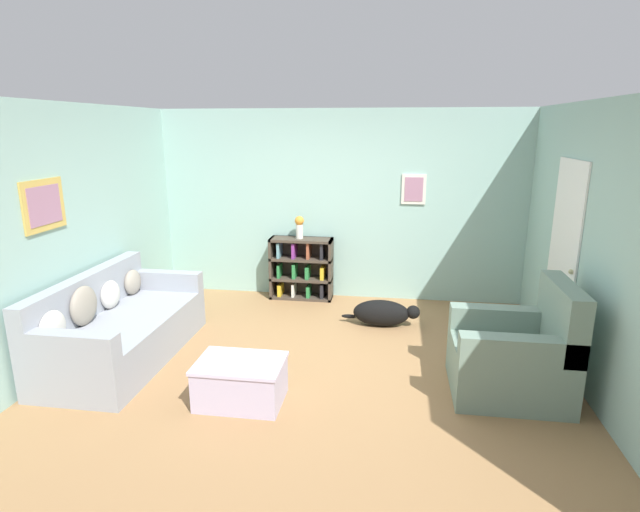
{
  "coord_description": "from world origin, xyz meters",
  "views": [
    {
      "loc": [
        0.74,
        -4.58,
        2.36
      ],
      "look_at": [
        0.0,
        0.4,
        1.05
      ],
      "focal_mm": 28.0,
      "sensor_mm": 36.0,
      "label": 1
    }
  ],
  "objects_px": {
    "dog": "(383,313)",
    "recliner_chair": "(516,356)",
    "couch": "(119,328)",
    "coffee_table": "(241,380)",
    "vase": "(299,226)",
    "bookshelf": "(302,269)"
  },
  "relations": [
    {
      "from": "couch",
      "to": "recliner_chair",
      "type": "height_order",
      "value": "recliner_chair"
    },
    {
      "from": "dog",
      "to": "vase",
      "type": "distance_m",
      "value": 1.71
    },
    {
      "from": "recliner_chair",
      "to": "vase",
      "type": "height_order",
      "value": "vase"
    },
    {
      "from": "dog",
      "to": "recliner_chair",
      "type": "bearing_deg",
      "value": -49.19
    },
    {
      "from": "couch",
      "to": "bookshelf",
      "type": "height_order",
      "value": "couch"
    },
    {
      "from": "couch",
      "to": "bookshelf",
      "type": "xyz_separation_m",
      "value": [
        1.54,
        2.15,
        0.1
      ]
    },
    {
      "from": "couch",
      "to": "recliner_chair",
      "type": "distance_m",
      "value": 3.93
    },
    {
      "from": "bookshelf",
      "to": "dog",
      "type": "xyz_separation_m",
      "value": [
        1.16,
        -0.88,
        -0.26
      ]
    },
    {
      "from": "recliner_chair",
      "to": "coffee_table",
      "type": "xyz_separation_m",
      "value": [
        -2.41,
        -0.52,
        -0.16
      ]
    },
    {
      "from": "couch",
      "to": "dog",
      "type": "distance_m",
      "value": 2.99
    },
    {
      "from": "couch",
      "to": "recliner_chair",
      "type": "relative_size",
      "value": 1.92
    },
    {
      "from": "recliner_chair",
      "to": "dog",
      "type": "height_order",
      "value": "recliner_chair"
    },
    {
      "from": "bookshelf",
      "to": "coffee_table",
      "type": "distance_m",
      "value": 2.83
    },
    {
      "from": "couch",
      "to": "vase",
      "type": "height_order",
      "value": "vase"
    },
    {
      "from": "dog",
      "to": "couch",
      "type": "bearing_deg",
      "value": -154.84
    },
    {
      "from": "bookshelf",
      "to": "recliner_chair",
      "type": "bearing_deg",
      "value": -43.93
    },
    {
      "from": "dog",
      "to": "vase",
      "type": "height_order",
      "value": "vase"
    },
    {
      "from": "couch",
      "to": "vase",
      "type": "bearing_deg",
      "value": 54.68
    },
    {
      "from": "coffee_table",
      "to": "vase",
      "type": "relative_size",
      "value": 2.43
    },
    {
      "from": "couch",
      "to": "bookshelf",
      "type": "relative_size",
      "value": 2.33
    },
    {
      "from": "bookshelf",
      "to": "coffee_table",
      "type": "height_order",
      "value": "bookshelf"
    },
    {
      "from": "couch",
      "to": "coffee_table",
      "type": "relative_size",
      "value": 2.67
    }
  ]
}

